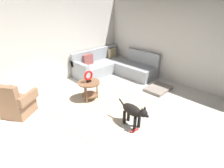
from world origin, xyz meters
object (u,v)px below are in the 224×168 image
armchair (16,104)px  dog_toy_ball (127,107)px  side_table (89,86)px  dog_bed_mat (158,89)px  dog_toy_rope (134,130)px  dog (134,112)px  sectional_couch (114,66)px  torus_sculpture (88,76)px

armchair → dog_toy_ball: armchair is taller
armchair → side_table: (1.70, -0.64, 0.09)m
dog_toy_ball → side_table: bearing=109.0°
dog_bed_mat → side_table: bearing=150.2°
dog_toy_rope → dog: bearing=49.9°
sectional_couch → torus_sculpture: bearing=-155.1°
dog → dog_toy_ball: bearing=-125.0°
armchair → dog_toy_rope: 2.84m
torus_sculpture → dog_bed_mat: (1.87, -1.07, -0.67)m
side_table → dog_toy_rope: (-0.17, -1.73, -0.39)m
dog_bed_mat → dog_toy_rope: (-2.04, -0.66, -0.02)m
dog → dog_toy_rope: 0.39m
side_table → dog_toy_rope: bearing=-95.7°
armchair → dog_bed_mat: size_ratio=1.25×
dog_bed_mat → dog: dog is taller
dog → dog_toy_rope: size_ratio=4.38×
sectional_couch → dog_toy_ball: (-1.51, -1.93, -0.24)m
dog_bed_mat → dog_toy_ball: dog_bed_mat is taller
dog_bed_mat → dog_toy_ball: (-1.50, 0.01, -0.00)m
dog_toy_rope → side_table: bearing=84.3°
dog_toy_ball → sectional_couch: bearing=52.0°
side_table → armchair: bearing=159.2°
sectional_couch → dog: bearing=-128.1°
sectional_couch → armchair: same height
dog_bed_mat → dog: size_ratio=0.94×
dog_bed_mat → sectional_couch: bearing=89.8°
armchair → dog: 2.77m
side_table → torus_sculpture: (0.00, -0.00, 0.29)m
torus_sculpture → dog: bearing=-92.1°
side_table → dog_toy_ball: size_ratio=6.76×
armchair → dog_toy_ball: bearing=18.6°
torus_sculpture → dog: torus_sculpture is taller
dog_toy_ball → dog_toy_rope: dog_toy_ball is taller
armchair → side_table: armchair is taller
armchair → dog_toy_rope: (1.52, -2.37, -0.30)m
dog_toy_ball → dog_toy_rope: (-0.54, -0.67, -0.02)m
side_table → torus_sculpture: bearing=-82.9°
side_table → dog_bed_mat: size_ratio=0.75×
side_table → dog_bed_mat: (1.87, -1.07, -0.37)m
sectional_couch → torus_sculpture: 2.11m
dog → dog_toy_ball: size_ratio=9.56×
armchair → torus_sculpture: bearing=37.4°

